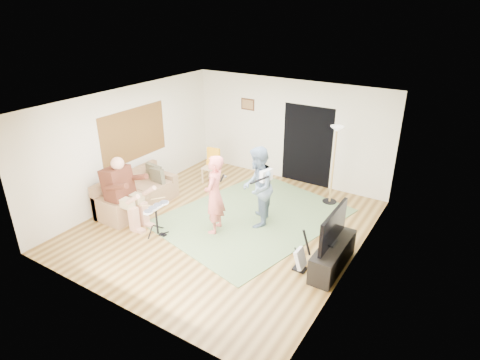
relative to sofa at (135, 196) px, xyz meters
name	(u,v)px	position (x,y,z in m)	size (l,w,h in m)	color
floor	(225,225)	(2.29, 0.40, -0.27)	(6.00, 6.00, 0.00)	brown
walls	(224,168)	(2.29, 0.40, 1.08)	(5.50, 6.00, 2.70)	beige
ceiling	(223,103)	(2.29, 0.40, 2.43)	(6.00, 6.00, 0.00)	white
window_blinds	(134,134)	(-0.46, 0.60, 1.28)	(2.05, 2.05, 0.00)	brown
doorway	(307,146)	(2.84, 3.39, 0.78)	(2.10, 2.10, 0.00)	black
picture_frame	(248,104)	(1.04, 3.39, 1.63)	(0.42, 0.03, 0.32)	#3F2314
area_rug	(253,217)	(2.61, 1.03, -0.26)	(3.05, 3.92, 0.02)	#5B7647
sofa	(135,196)	(0.00, 0.00, 0.00)	(0.82, 1.99, 0.81)	#96704B
drummer	(126,199)	(0.44, -0.65, 0.33)	(0.99, 0.55, 1.52)	#4F2316
drum_kit	(157,222)	(1.29, -0.65, 0.03)	(0.37, 0.66, 0.68)	black
singer	(214,195)	(2.23, 0.10, 0.58)	(0.62, 0.41, 1.70)	#D9665E
microphone	(222,178)	(2.43, 0.10, 1.00)	(0.06, 0.06, 0.24)	black
guitarist	(258,187)	(2.83, 0.83, 0.61)	(0.86, 0.67, 1.76)	slate
guitar_held	(266,175)	(3.03, 0.83, 0.93)	(0.12, 0.60, 0.26)	white
guitar_spare	(301,259)	(4.33, -0.19, -0.02)	(0.31, 0.27, 0.85)	black
torchiere_lamp	(335,152)	(3.82, 2.65, 1.04)	(0.34, 0.34, 1.91)	black
dining_chair	(212,170)	(0.68, 2.13, 0.06)	(0.42, 0.44, 0.91)	#CFB186
tv_cabinet	(333,256)	(4.79, 0.18, -0.02)	(0.40, 1.40, 0.50)	black
television	(333,227)	(4.74, 0.18, 0.58)	(0.06, 1.19, 0.64)	black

